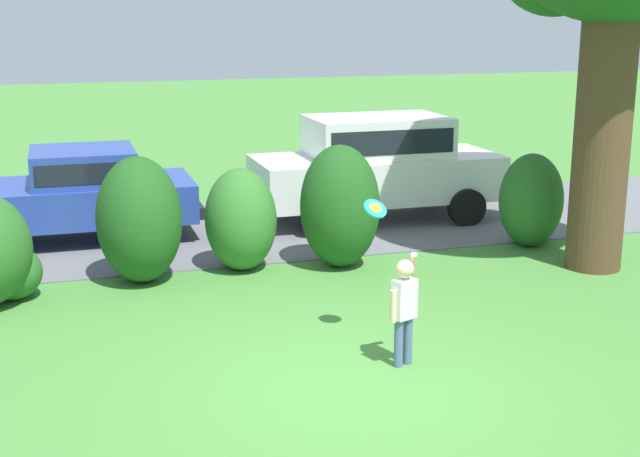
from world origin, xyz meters
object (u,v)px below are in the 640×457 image
object	(u,v)px
parked_suv	(377,162)
child_thrower	(404,303)
frisbee	(375,209)
parked_sedan	(71,192)

from	to	relation	value
parked_suv	child_thrower	xyz separation A→B (m)	(-2.13, -6.52, -0.36)
child_thrower	frisbee	world-z (taller)	frisbee
parked_suv	frisbee	world-z (taller)	parked_suv
parked_suv	frisbee	size ratio (longest dim) A/B	14.89
parked_sedan	parked_suv	bearing A→B (deg)	-0.53
child_thrower	parked_sedan	bearing A→B (deg)	116.72
parked_sedan	parked_suv	distance (m)	5.44
child_thrower	parked_suv	bearing A→B (deg)	71.91
parked_sedan	parked_suv	world-z (taller)	parked_suv
parked_sedan	frisbee	world-z (taller)	frisbee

